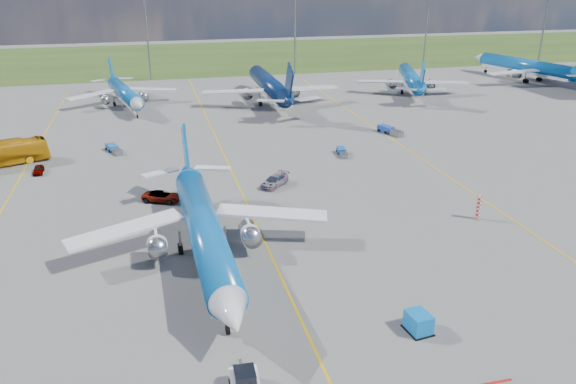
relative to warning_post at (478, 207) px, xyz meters
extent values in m
plane|color=#5C5C5A|center=(-26.00, -8.00, -1.50)|extent=(400.00, 400.00, 0.00)
cube|color=#2D4719|center=(-26.00, 142.00, -1.50)|extent=(400.00, 80.00, 0.01)
cube|color=gold|center=(-26.00, 22.00, -1.49)|extent=(0.25, 160.00, 0.02)
cube|color=gold|center=(-56.00, 32.00, -1.49)|extent=(0.25, 120.00, 0.02)
cube|color=gold|center=(4.00, 32.00, -1.49)|extent=(0.25, 120.00, 0.02)
cylinder|color=slate|center=(-36.00, 102.00, 9.50)|extent=(0.50, 0.50, 22.00)
cylinder|color=slate|center=(4.00, 102.00, 9.50)|extent=(0.50, 0.50, 22.00)
cylinder|color=slate|center=(44.00, 102.00, 9.50)|extent=(0.50, 0.50, 22.00)
cylinder|color=slate|center=(84.00, 102.00, 9.50)|extent=(0.50, 0.50, 22.00)
cylinder|color=red|center=(0.00, 0.00, 0.00)|extent=(0.50, 0.50, 3.00)
cube|color=black|center=(-32.13, -22.57, -0.08)|extent=(1.54, 1.71, 0.83)
cube|color=slate|center=(-32.06, -20.73, -0.99)|extent=(0.32, 2.21, 0.18)
cube|color=#0D6ABD|center=(-17.01, -18.89, -0.66)|extent=(1.94, 2.30, 1.69)
imported|color=#C9860B|center=(-59.36, 35.23, 0.34)|extent=(13.49, 7.25, 3.68)
imported|color=#999999|center=(-53.65, 30.06, -0.93)|extent=(1.44, 3.40, 1.15)
imported|color=#999999|center=(-36.48, 14.70, -0.81)|extent=(5.46, 4.13, 1.38)
imported|color=#999999|center=(-21.13, 16.62, -0.75)|extent=(5.11, 5.14, 1.50)
cube|color=#195297|center=(-7.36, 28.41, -1.03)|extent=(1.55, 2.39, 0.94)
cube|color=slate|center=(-7.73, 26.21, -1.11)|extent=(1.29, 1.86, 0.77)
cube|color=#1B5CA5|center=(-43.64, 38.88, -0.96)|extent=(2.21, 2.87, 1.08)
cube|color=slate|center=(-42.70, 36.51, -1.06)|extent=(1.81, 2.25, 0.88)
cube|color=#1B3FA2|center=(4.65, 38.40, -0.88)|extent=(2.45, 3.28, 1.24)
cube|color=slate|center=(5.62, 35.63, -0.99)|extent=(2.02, 2.57, 1.01)
camera|label=1|loc=(-36.86, -54.06, 26.39)|focal=35.00mm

